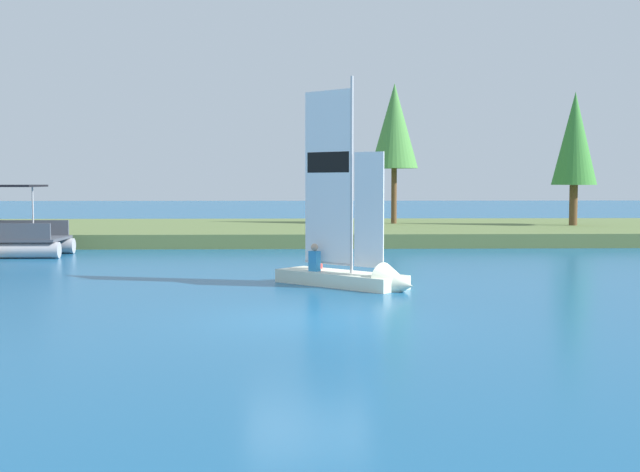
{
  "coord_description": "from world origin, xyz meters",
  "views": [
    {
      "loc": [
        -0.27,
        -16.59,
        2.84
      ],
      "look_at": [
        0.49,
        7.67,
        1.2
      ],
      "focal_mm": 45.86,
      "sensor_mm": 36.0,
      "label": 1
    }
  ],
  "objects": [
    {
      "name": "shoreline_tree_midleft",
      "position": [
        4.95,
        26.06,
        5.67
      ],
      "size": [
        2.48,
        2.48,
        7.3
      ],
      "color": "brown",
      "rests_on": "shore_bank"
    },
    {
      "name": "sailboat",
      "position": [
        1.44,
        5.02,
        0.5
      ],
      "size": [
        3.91,
        3.71,
        5.98
      ],
      "rotation": [
        0.0,
        0.0,
        -0.74
      ],
      "color": "silver",
      "rests_on": "ground"
    },
    {
      "name": "shoreline_tree_centre",
      "position": [
        13.76,
        24.04,
        4.91
      ],
      "size": [
        2.23,
        2.23,
        6.67
      ],
      "color": "brown",
      "rests_on": "shore_bank"
    },
    {
      "name": "ground_plane",
      "position": [
        0.0,
        0.0,
        0.0
      ],
      "size": [
        200.0,
        200.0,
        0.0
      ],
      "primitive_type": "plane",
      "color": "#195684"
    },
    {
      "name": "shore_bank",
      "position": [
        0.0,
        24.57,
        0.3
      ],
      "size": [
        80.0,
        14.43,
        0.61
      ],
      "primitive_type": "cube",
      "color": "#5B703D",
      "rests_on": "ground"
    }
  ]
}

